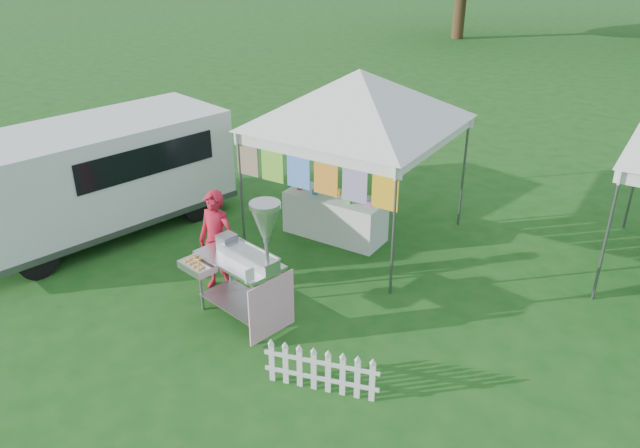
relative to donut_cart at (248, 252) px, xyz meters
The scene contains 7 objects.
ground 1.20m from the donut_cart, 111.82° to the right, with size 120.00×120.00×0.00m, color #194D16.
canopy_main 3.68m from the donut_cart, 92.20° to the left, with size 4.24×4.24×3.45m.
donut_cart is the anchor object (origin of this frame).
vendor 1.18m from the donut_cart, 153.66° to the left, with size 0.59×0.39×1.62m, color #B6162C.
cargo_van 4.23m from the donut_cart, 166.51° to the left, with size 2.95×5.09×1.99m.
picket_fence 1.91m from the donut_cart, 22.39° to the right, with size 1.40×0.41×0.56m.
display_table 3.09m from the donut_cart, 98.03° to the left, with size 1.80×0.70×0.78m, color white.
Camera 1 is at (4.85, -5.35, 5.18)m, focal length 35.00 mm.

